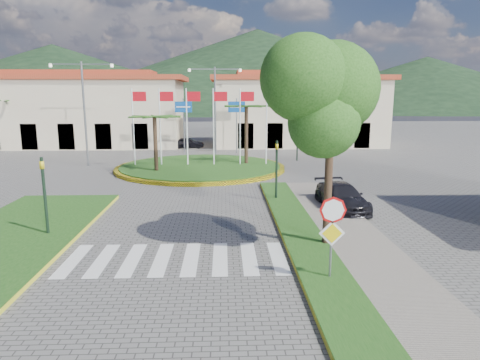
{
  "coord_description": "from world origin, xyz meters",
  "views": [
    {
      "loc": [
        1.75,
        -9.89,
        5.53
      ],
      "look_at": [
        2.44,
        8.0,
        1.95
      ],
      "focal_mm": 32.0,
      "sensor_mm": 36.0,
      "label": 1
    }
  ],
  "objects_px": {
    "car_dark_b": "(235,142)",
    "roundabout_island": "(201,167)",
    "deciduous_tree": "(332,105)",
    "car_dark_a": "(188,143)",
    "white_van": "(158,141)",
    "car_side_right": "(342,197)",
    "stop_sign": "(332,225)"
  },
  "relations": [
    {
      "from": "stop_sign",
      "to": "car_side_right",
      "type": "bearing_deg",
      "value": 72.52
    },
    {
      "from": "white_van",
      "to": "car_dark_b",
      "type": "height_order",
      "value": "car_dark_b"
    },
    {
      "from": "stop_sign",
      "to": "car_dark_b",
      "type": "height_order",
      "value": "stop_sign"
    },
    {
      "from": "car_side_right",
      "to": "deciduous_tree",
      "type": "bearing_deg",
      "value": -116.14
    },
    {
      "from": "white_van",
      "to": "car_side_right",
      "type": "xyz_separation_m",
      "value": [
        12.81,
        -26.24,
        0.04
      ]
    },
    {
      "from": "car_side_right",
      "to": "car_dark_b",
      "type": "bearing_deg",
      "value": 94.95
    },
    {
      "from": "deciduous_tree",
      "to": "car_side_right",
      "type": "height_order",
      "value": "deciduous_tree"
    },
    {
      "from": "stop_sign",
      "to": "car_dark_a",
      "type": "xyz_separation_m",
      "value": [
        -6.87,
        33.23,
        -1.23
      ]
    },
    {
      "from": "deciduous_tree",
      "to": "car_side_right",
      "type": "bearing_deg",
      "value": 69.04
    },
    {
      "from": "roundabout_island",
      "to": "car_dark_b",
      "type": "relative_size",
      "value": 3.35
    },
    {
      "from": "white_van",
      "to": "car_dark_a",
      "type": "distance_m",
      "value": 3.58
    },
    {
      "from": "deciduous_tree",
      "to": "car_dark_a",
      "type": "height_order",
      "value": "deciduous_tree"
    },
    {
      "from": "white_van",
      "to": "car_dark_a",
      "type": "bearing_deg",
      "value": -93.07
    },
    {
      "from": "deciduous_tree",
      "to": "car_dark_a",
      "type": "bearing_deg",
      "value": 103.89
    },
    {
      "from": "deciduous_tree",
      "to": "roundabout_island",
      "type": "bearing_deg",
      "value": 107.91
    },
    {
      "from": "white_van",
      "to": "car_dark_b",
      "type": "xyz_separation_m",
      "value": [
        8.32,
        -1.07,
        0.04
      ]
    },
    {
      "from": "stop_sign",
      "to": "white_van",
      "type": "xyz_separation_m",
      "value": [
        -10.21,
        34.5,
        -1.21
      ]
    },
    {
      "from": "car_dark_a",
      "to": "car_dark_b",
      "type": "xyz_separation_m",
      "value": [
        4.97,
        0.2,
        0.07
      ]
    },
    {
      "from": "stop_sign",
      "to": "deciduous_tree",
      "type": "bearing_deg",
      "value": 78.82
    },
    {
      "from": "stop_sign",
      "to": "car_side_right",
      "type": "relative_size",
      "value": 0.61
    },
    {
      "from": "car_dark_b",
      "to": "roundabout_island",
      "type": "bearing_deg",
      "value": 154.06
    },
    {
      "from": "car_dark_b",
      "to": "car_side_right",
      "type": "xyz_separation_m",
      "value": [
        4.5,
        -25.17,
        0.0
      ]
    },
    {
      "from": "roundabout_island",
      "to": "car_dark_b",
      "type": "xyz_separation_m",
      "value": [
        3.0,
        13.39,
        0.45
      ]
    },
    {
      "from": "stop_sign",
      "to": "car_side_right",
      "type": "xyz_separation_m",
      "value": [
        2.6,
        8.26,
        -1.17
      ]
    },
    {
      "from": "car_side_right",
      "to": "white_van",
      "type": "bearing_deg",
      "value": 110.85
    },
    {
      "from": "car_dark_a",
      "to": "car_side_right",
      "type": "relative_size",
      "value": 0.76
    },
    {
      "from": "car_dark_b",
      "to": "stop_sign",
      "type": "bearing_deg",
      "value": 169.93
    },
    {
      "from": "car_side_right",
      "to": "car_dark_a",
      "type": "bearing_deg",
      "value": 105.58
    },
    {
      "from": "deciduous_tree",
      "to": "car_dark_b",
      "type": "distance_m",
      "value": 30.83
    },
    {
      "from": "car_dark_b",
      "to": "car_side_right",
      "type": "bearing_deg",
      "value": 176.81
    },
    {
      "from": "roundabout_island",
      "to": "white_van",
      "type": "xyz_separation_m",
      "value": [
        -5.32,
        14.46,
        0.41
      ]
    },
    {
      "from": "roundabout_island",
      "to": "car_side_right",
      "type": "height_order",
      "value": "roundabout_island"
    }
  ]
}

